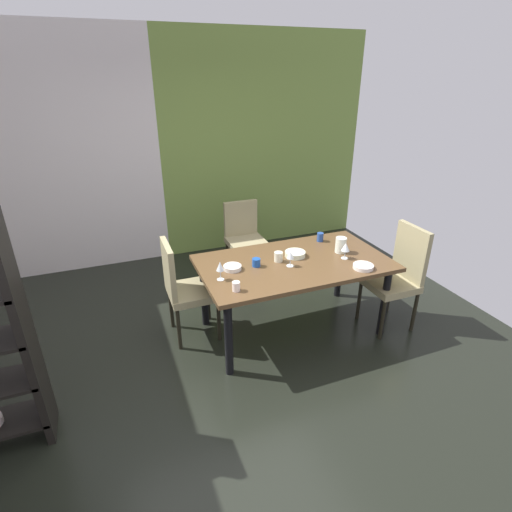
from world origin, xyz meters
name	(u,v)px	position (x,y,z in m)	size (l,w,h in m)	color
ground_plane	(250,371)	(0.00, 0.00, -0.01)	(5.39, 5.49, 0.02)	black
back_panel_interior	(51,158)	(-1.45, 2.70, 1.43)	(2.49, 0.10, 2.86)	silver
garden_window_panel	(265,144)	(1.24, 2.70, 1.43)	(2.90, 0.10, 2.86)	olive
dining_table	(294,269)	(0.61, 0.43, 0.67)	(1.76, 0.99, 0.75)	brown
chair_left_far	(183,286)	(-0.39, 0.71, 0.55)	(0.45, 0.44, 0.99)	#988D64
chair_head_far	(244,235)	(0.58, 1.71, 0.53)	(0.44, 0.45, 0.93)	#988D64
chair_right_near	(398,273)	(1.61, 0.16, 0.57)	(0.44, 0.44, 1.04)	#988D64
wine_glass_left	(220,267)	(-0.13, 0.34, 0.87)	(0.07, 0.07, 0.17)	silver
wine_glass_front	(290,256)	(0.53, 0.36, 0.85)	(0.07, 0.07, 0.14)	silver
wine_glass_center	(346,247)	(1.08, 0.32, 0.86)	(0.08, 0.08, 0.16)	silver
serving_bowl_south	(363,267)	(1.12, 0.08, 0.77)	(0.18, 0.18, 0.04)	silver
serving_bowl_east	(295,254)	(0.67, 0.53, 0.78)	(0.20, 0.20, 0.05)	silver
serving_bowl_corner	(232,267)	(0.02, 0.48, 0.77)	(0.16, 0.16, 0.04)	silver
cup_near_shelf	(236,286)	(-0.07, 0.11, 0.79)	(0.06, 0.06, 0.08)	white
cup_north	(256,262)	(0.24, 0.47, 0.79)	(0.08, 0.08, 0.08)	#1B489F
cup_near_window	(320,237)	(1.07, 0.77, 0.80)	(0.07, 0.07, 0.09)	#254691
cup_west	(278,257)	(0.47, 0.49, 0.80)	(0.08, 0.08, 0.09)	beige
pitcher_right	(341,245)	(1.12, 0.45, 0.83)	(0.12, 0.11, 0.15)	silver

